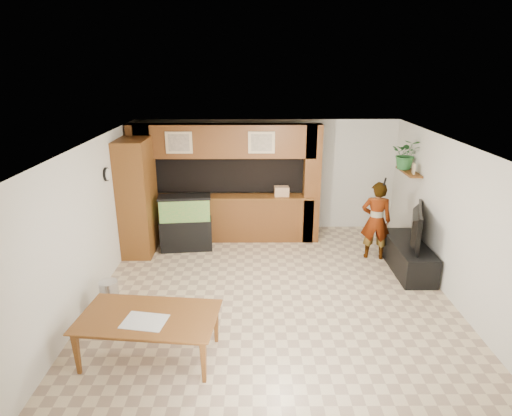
{
  "coord_description": "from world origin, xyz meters",
  "views": [
    {
      "loc": [
        -0.32,
        -6.5,
        3.8
      ],
      "look_at": [
        -0.27,
        0.6,
        1.39
      ],
      "focal_mm": 30.0,
      "sensor_mm": 36.0,
      "label": 1
    }
  ],
  "objects_px": {
    "pantry_cabinet": "(137,197)",
    "dining_table": "(149,338)",
    "aquarium": "(186,224)",
    "person": "(376,221)",
    "television": "(411,226)"
  },
  "relations": [
    {
      "from": "person",
      "to": "pantry_cabinet",
      "type": "bearing_deg",
      "value": 6.9
    },
    {
      "from": "television",
      "to": "dining_table",
      "type": "bearing_deg",
      "value": 140.8
    },
    {
      "from": "television",
      "to": "dining_table",
      "type": "height_order",
      "value": "television"
    },
    {
      "from": "pantry_cabinet",
      "to": "dining_table",
      "type": "relative_size",
      "value": 1.32
    },
    {
      "from": "aquarium",
      "to": "dining_table",
      "type": "xyz_separation_m",
      "value": [
        0.04,
        -3.6,
        -0.27
      ]
    },
    {
      "from": "pantry_cabinet",
      "to": "dining_table",
      "type": "distance_m",
      "value": 3.74
    },
    {
      "from": "person",
      "to": "dining_table",
      "type": "relative_size",
      "value": 0.89
    },
    {
      "from": "television",
      "to": "person",
      "type": "height_order",
      "value": "person"
    },
    {
      "from": "television",
      "to": "dining_table",
      "type": "relative_size",
      "value": 0.68
    },
    {
      "from": "pantry_cabinet",
      "to": "person",
      "type": "xyz_separation_m",
      "value": [
        4.84,
        -0.34,
        -0.39
      ]
    },
    {
      "from": "aquarium",
      "to": "dining_table",
      "type": "height_order",
      "value": "aquarium"
    },
    {
      "from": "pantry_cabinet",
      "to": "television",
      "type": "relative_size",
      "value": 1.92
    },
    {
      "from": "pantry_cabinet",
      "to": "aquarium",
      "type": "relative_size",
      "value": 2.0
    },
    {
      "from": "pantry_cabinet",
      "to": "aquarium",
      "type": "height_order",
      "value": "pantry_cabinet"
    },
    {
      "from": "aquarium",
      "to": "person",
      "type": "xyz_separation_m",
      "value": [
        3.89,
        -0.44,
        0.22
      ]
    }
  ]
}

